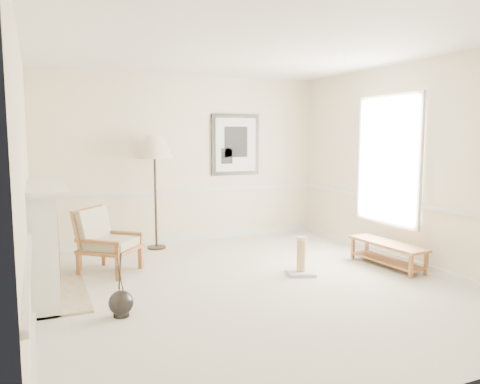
# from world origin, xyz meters

# --- Properties ---
(ground) EXTENTS (5.50, 5.50, 0.00)m
(ground) POSITION_xyz_m (0.00, 0.00, 0.00)
(ground) COLOR silver
(ground) RESTS_ON ground
(room) EXTENTS (5.04, 5.54, 2.92)m
(room) POSITION_xyz_m (0.14, 0.08, 1.87)
(room) COLOR beige
(room) RESTS_ON ground
(fireplace) EXTENTS (0.64, 1.64, 1.31)m
(fireplace) POSITION_xyz_m (-2.34, 0.60, 0.64)
(fireplace) COLOR white
(fireplace) RESTS_ON ground
(floor_vase) EXTENTS (0.26, 0.26, 0.75)m
(floor_vase) POSITION_xyz_m (-1.65, -0.37, 0.14)
(floor_vase) COLOR black
(floor_vase) RESTS_ON ground
(armchair) EXTENTS (0.97, 0.97, 0.89)m
(armchair) POSITION_xyz_m (-1.59, 1.35, 0.48)
(armchair) COLOR #925D2F
(armchair) RESTS_ON ground
(floor_lamp) EXTENTS (0.78, 0.78, 1.86)m
(floor_lamp) POSITION_xyz_m (-0.61, 2.40, 1.63)
(floor_lamp) COLOR black
(floor_lamp) RESTS_ON ground
(bench) EXTENTS (0.45, 1.25, 0.35)m
(bench) POSITION_xyz_m (2.15, 0.01, 0.24)
(bench) COLOR #925D2F
(bench) RESTS_ON ground
(scratching_post) EXTENTS (0.47, 0.47, 0.51)m
(scratching_post) POSITION_xyz_m (0.83, 0.17, 0.16)
(scratching_post) COLOR silver
(scratching_post) RESTS_ON ground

